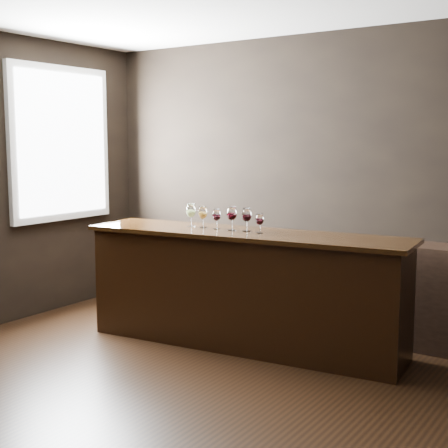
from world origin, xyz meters
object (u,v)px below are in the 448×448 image
Objects in this scene: glass_red_a at (217,215)px; glass_red_b at (232,214)px; glass_white at (191,211)px; glass_red_c at (247,215)px; glass_amber at (203,213)px; glass_red_d at (260,220)px; bar_counter at (244,291)px; back_bar_shelf at (369,289)px.

glass_red_b is (0.15, 0.01, 0.02)m from glass_red_a.
glass_white is 1.04× the size of glass_red_c.
glass_white reaches higher than glass_red_c.
glass_red_a is (0.16, -0.01, -0.01)m from glass_amber.
bar_counter is at bearing -177.54° from glass_red_d.
back_bar_shelf is at bearing 40.82° from glass_red_b.
glass_red_b is at bearing 170.47° from bar_counter.
glass_white reaches higher than bar_counter.
glass_amber is 0.45m from glass_red_c.
glass_red_c is 0.15m from glass_red_d.
glass_red_c is 1.21× the size of glass_red_d.
glass_amber is at bearing 7.08° from glass_white.
glass_red_a reaches higher than back_bar_shelf.
bar_counter is 12.99× the size of glass_red_b.
glass_white is at bearing 173.91° from bar_counter.
glass_red_d is at bearing 0.84° from glass_white.
glass_red_a is at bearing 173.65° from bar_counter.
glass_amber is 1.15× the size of glass_red_d.
glass_red_d is at bearing -0.21° from glass_red_b.
bar_counter is at bearing -1.37° from glass_amber.
glass_red_b reaches higher than glass_red_c.
bar_counter is 1.16m from back_bar_shelf.
back_bar_shelf is 1.65m from glass_amber.
glass_white is at bearing -172.92° from glass_amber.
glass_white is at bearing -179.16° from glass_red_d.
glass_amber is 0.60m from glass_red_d.
back_bar_shelf is (0.81, 0.83, -0.03)m from bar_counter.
glass_red_c is (-0.00, 0.03, 0.66)m from bar_counter.
bar_counter is 0.65m from glass_red_d.
glass_red_b is 1.26× the size of glass_red_d.
back_bar_shelf is 1.54m from glass_red_a.
glass_red_d is (0.60, -0.00, -0.02)m from glass_amber.
glass_white is at bearing -178.47° from glass_red_b.
glass_red_c reaches higher than back_bar_shelf.
glass_white reaches higher than glass_amber.
glass_white and glass_red_b have the same top height.
glass_red_a is 0.16m from glass_red_b.
glass_red_a reaches higher than bar_counter.
glass_amber is at bearing -147.10° from back_bar_shelf.
glass_red_d is (0.15, 0.01, 0.64)m from bar_counter.
glass_red_c reaches higher than glass_red_d.
glass_red_d is at bearing -0.44° from glass_amber.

